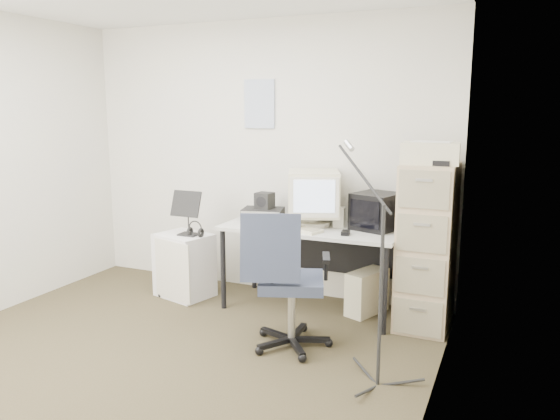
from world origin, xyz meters
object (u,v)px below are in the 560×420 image
at_px(desk, 312,268).
at_px(side_cart, 184,265).
at_px(filing_cabinet, 427,246).
at_px(office_chair, 292,280).

height_order(desk, side_cart, desk).
xyz_separation_m(filing_cabinet, desk, (-0.95, -0.03, -0.29)).
relative_size(desk, side_cart, 2.57).
xyz_separation_m(filing_cabinet, side_cart, (-2.14, -0.19, -0.36)).
bearing_deg(desk, side_cart, -172.51).
distance_m(office_chair, side_cart, 1.48).
bearing_deg(side_cart, filing_cabinet, 20.13).
bearing_deg(office_chair, side_cart, 134.72).
xyz_separation_m(filing_cabinet, office_chair, (-0.82, -0.81, -0.14)).
distance_m(desk, side_cart, 1.20).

